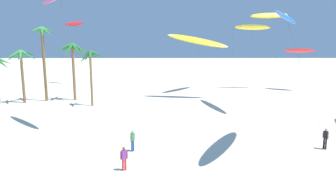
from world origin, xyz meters
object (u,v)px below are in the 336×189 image
flying_kite_0 (74,24)px  flying_kite_8 (286,18)px  flying_kite_5 (269,16)px  person_near_left (325,138)px  flying_kite_7 (197,41)px  person_foreground_walker (133,140)px  flying_kite_3 (299,51)px  flying_kite_1 (250,27)px  palm_tree_0 (42,41)px  palm_tree_4 (73,53)px  person_near_right (124,157)px  palm_tree_2 (21,59)px  palm_tree_3 (91,60)px

flying_kite_0 → flying_kite_8: flying_kite_0 is taller
flying_kite_5 → person_near_left: size_ratio=7.76×
flying_kite_7 → person_foreground_walker: 24.28m
flying_kite_7 → flying_kite_3: bearing=22.0°
flying_kite_0 → flying_kite_3: size_ratio=1.66×
flying_kite_1 → flying_kite_3: flying_kite_1 is taller
palm_tree_0 → flying_kite_3: bearing=13.0°
palm_tree_4 → person_near_right: size_ratio=5.01×
palm_tree_2 → flying_kite_8: size_ratio=0.69×
palm_tree_0 → person_foreground_walker: (14.56, -20.09, -7.47)m
flying_kite_3 → person_near_left: (-10.10, -28.89, -5.87)m
palm_tree_2 → person_foreground_walker: 25.73m
person_near_right → person_near_left: bearing=14.2°
flying_kite_8 → flying_kite_7: bearing=100.4°
palm_tree_2 → palm_tree_4: size_ratio=0.89×
palm_tree_3 → flying_kite_8: flying_kite_8 is taller
palm_tree_4 → flying_kite_5: size_ratio=0.61×
palm_tree_4 → flying_kite_8: size_ratio=0.77×
flying_kite_1 → flying_kite_3: (12.40, 14.14, -3.26)m
flying_kite_0 → person_near_right: size_ratio=7.47×
palm_tree_4 → flying_kite_3: size_ratio=1.11×
person_near_left → person_near_right: 15.83m
palm_tree_0 → flying_kite_0: 17.56m
person_near_left → flying_kite_1: bearing=98.8°
flying_kite_3 → person_near_right: flying_kite_3 is taller
palm_tree_2 → flying_kite_5: (37.39, 12.34, 6.74)m
palm_tree_0 → flying_kite_0: size_ratio=0.85×
person_foreground_walker → person_near_left: size_ratio=0.99×
flying_kite_8 → person_foreground_walker: flying_kite_8 is taller
flying_kite_3 → person_near_left: flying_kite_3 is taller
palm_tree_4 → person_near_right: palm_tree_4 is taller
flying_kite_3 → flying_kite_5: flying_kite_5 is taller
person_near_right → flying_kite_1: bearing=55.0°
flying_kite_0 → person_near_left: (30.32, -36.96, -10.74)m
flying_kite_3 → flying_kite_8: 32.82m
flying_kite_8 → flying_kite_3: bearing=64.5°
person_near_right → flying_kite_8: bearing=16.1°
palm_tree_3 → flying_kite_3: size_ratio=0.99×
flying_kite_8 → person_near_right: bearing=-163.9°
flying_kite_1 → person_foreground_walker: 21.87m
palm_tree_2 → flying_kite_7: bearing=7.8°
palm_tree_0 → person_near_left: palm_tree_0 is taller
person_near_left → person_foreground_walker: bearing=-178.6°
palm_tree_3 → person_near_left: palm_tree_3 is taller
person_foreground_walker → flying_kite_7: bearing=71.9°
palm_tree_0 → person_near_left: 36.45m
flying_kite_8 → person_foreground_walker: size_ratio=6.23×
person_foreground_walker → person_near_left: bearing=1.4°
flying_kite_7 → person_foreground_walker: flying_kite_7 is taller
palm_tree_0 → flying_kite_5: size_ratio=0.78×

